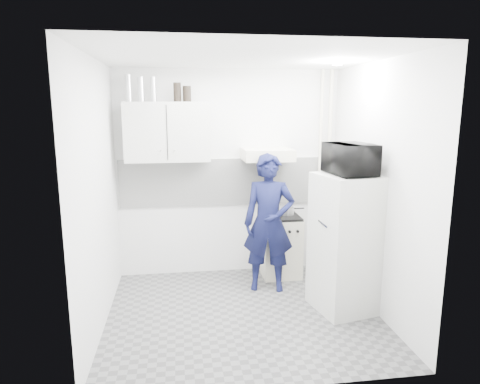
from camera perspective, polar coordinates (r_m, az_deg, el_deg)
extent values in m
plane|color=slate|center=(4.68, 0.38, -15.92)|extent=(2.80, 2.80, 0.00)
plane|color=white|center=(4.19, 0.43, 17.58)|extent=(2.80, 2.80, 0.00)
plane|color=white|center=(5.47, -1.54, 2.43)|extent=(2.80, 0.00, 2.80)
plane|color=white|center=(4.28, -18.49, -0.64)|extent=(0.00, 2.60, 2.60)
plane|color=white|center=(4.66, 17.67, 0.36)|extent=(0.00, 2.60, 2.60)
imported|color=black|center=(5.01, 3.86, -4.15)|extent=(0.66, 0.51, 1.62)
cube|color=silver|center=(5.56, 5.42, -7.24)|extent=(0.48, 0.48, 0.76)
cube|color=silver|center=(4.67, 13.98, -6.63)|extent=(0.72, 0.72, 1.46)
cube|color=black|center=(5.45, 5.50, -3.29)|extent=(0.46, 0.46, 0.03)
cylinder|color=silver|center=(5.49, 6.35, -2.52)|extent=(0.17, 0.17, 0.09)
imported|color=black|center=(4.48, 14.52, 4.27)|extent=(0.61, 0.44, 0.32)
cylinder|color=silver|center=(5.23, -14.65, 13.25)|extent=(0.07, 0.07, 0.31)
cylinder|color=silver|center=(5.22, -13.09, 13.19)|extent=(0.07, 0.07, 0.28)
cylinder|color=silver|center=(5.21, -11.50, 13.26)|extent=(0.07, 0.07, 0.28)
cylinder|color=black|center=(5.20, -8.37, 13.02)|extent=(0.09, 0.09, 0.22)
cylinder|color=black|center=(5.20, -7.09, 12.85)|extent=(0.10, 0.10, 0.18)
cube|color=silver|center=(5.21, -9.66, 7.92)|extent=(1.00, 0.35, 0.70)
cube|color=silver|center=(5.26, 3.65, 5.02)|extent=(0.60, 0.50, 0.14)
cube|color=white|center=(5.47, -1.52, 1.37)|extent=(2.74, 0.03, 0.60)
cylinder|color=silver|center=(5.69, 11.68, 2.54)|extent=(0.05, 0.05, 2.60)
cylinder|color=silver|center=(5.65, 10.54, 2.52)|extent=(0.04, 0.04, 2.60)
cylinder|color=white|center=(4.63, 12.88, 16.33)|extent=(0.10, 0.10, 0.02)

